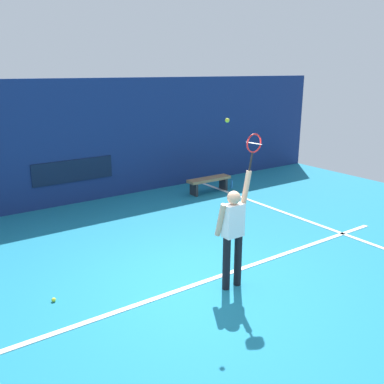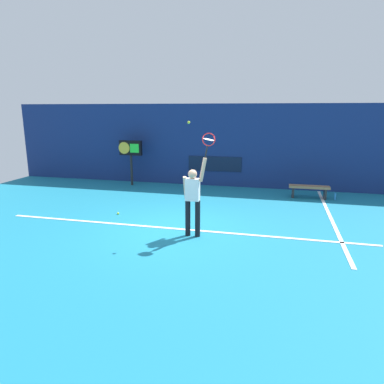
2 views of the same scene
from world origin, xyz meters
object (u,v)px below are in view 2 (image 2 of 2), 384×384
(tennis_ball, at_px, (189,122))
(scoreboard_clock, at_px, (131,150))
(water_bottle, at_px, (335,196))
(tennis_player, at_px, (193,197))
(court_bench, at_px, (309,189))
(tennis_racket, at_px, (208,141))
(spare_ball, at_px, (118,213))

(tennis_ball, distance_m, scoreboard_clock, 6.63)
(water_bottle, bearing_deg, tennis_player, -130.15)
(tennis_ball, distance_m, court_bench, 6.20)
(tennis_racket, relative_size, court_bench, 0.45)
(tennis_racket, distance_m, spare_ball, 4.02)
(scoreboard_clock, distance_m, water_bottle, 8.09)
(scoreboard_clock, bearing_deg, tennis_player, -53.42)
(scoreboard_clock, bearing_deg, spare_ball, -72.15)
(scoreboard_clock, height_order, water_bottle, scoreboard_clock)
(tennis_player, relative_size, court_bench, 1.42)
(scoreboard_clock, bearing_deg, tennis_racket, -50.91)
(tennis_player, height_order, water_bottle, tennis_player)
(spare_ball, bearing_deg, scoreboard_clock, 107.85)
(tennis_player, distance_m, scoreboard_clock, 6.64)
(court_bench, distance_m, spare_ball, 6.75)
(tennis_ball, height_order, court_bench, tennis_ball)
(scoreboard_clock, xyz_separation_m, court_bench, (7.06, -0.57, -1.12))
(scoreboard_clock, distance_m, spare_ball, 4.52)
(court_bench, xyz_separation_m, water_bottle, (0.89, 0.00, -0.22))
(scoreboard_clock, xyz_separation_m, spare_ball, (1.31, -4.08, -1.43))
(tennis_racket, xyz_separation_m, tennis_ball, (-0.49, 0.08, 0.42))
(tennis_ball, relative_size, court_bench, 0.05)
(scoreboard_clock, distance_m, court_bench, 7.17)
(court_bench, bearing_deg, tennis_racket, -119.94)
(court_bench, relative_size, spare_ball, 20.59)
(scoreboard_clock, relative_size, water_bottle, 7.74)
(tennis_ball, height_order, water_bottle, tennis_ball)
(tennis_player, height_order, court_bench, tennis_player)
(scoreboard_clock, bearing_deg, water_bottle, -4.07)
(tennis_player, xyz_separation_m, scoreboard_clock, (-3.95, 5.32, 0.45))
(tennis_player, relative_size, water_bottle, 8.28)
(court_bench, bearing_deg, scoreboard_clock, 175.41)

